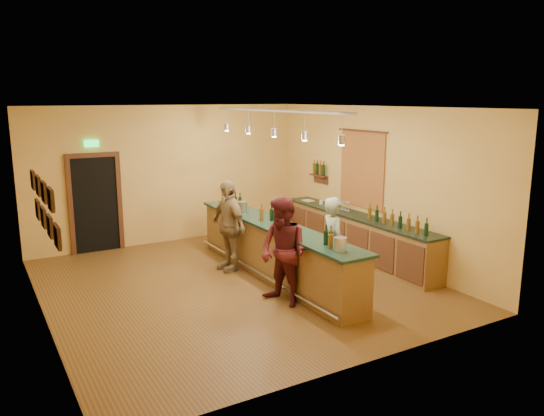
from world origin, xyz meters
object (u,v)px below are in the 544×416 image
back_counter (357,236)px  bartender (334,244)px  tasting_bar (274,246)px  customer_a (284,252)px  bar_stool (281,215)px  customer_b (228,225)px

back_counter → bartender: size_ratio=2.70×
tasting_bar → customer_a: 1.39m
bartender → bar_stool: bartender is taller
back_counter → tasting_bar: tasting_bar is taller
tasting_bar → customer_a: size_ratio=2.84×
bar_stool → tasting_bar: bearing=-123.7°
customer_b → bartender: bearing=22.7°
tasting_bar → bar_stool: (1.47, 2.20, 0.01)m
customer_b → tasting_bar: bearing=26.5°
tasting_bar → customer_a: customer_a is taller
customer_b → bar_stool: 2.45m
customer_a → customer_b: customer_b is taller
bar_stool → bartender: bearing=-105.4°
tasting_bar → customer_b: bearing=123.0°
bartender → customer_a: bearing=107.5°
back_counter → bar_stool: 2.14m
back_counter → customer_b: (-2.70, 0.66, 0.41)m
tasting_bar → bartender: bearing=-63.9°
back_counter → customer_a: size_ratio=2.53×
tasting_bar → customer_b: customer_b is taller
customer_a → customer_b: (0.00, 2.09, 0.00)m
bartender → bar_stool: bearing=-3.9°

